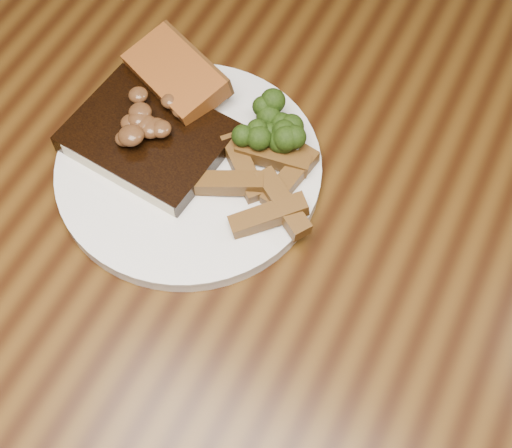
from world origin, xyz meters
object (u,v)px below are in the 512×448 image
(dining_table, at_px, (264,279))
(plate, at_px, (189,169))
(steak, at_px, (149,138))
(potato_wedges, at_px, (255,186))
(garlic_bread, at_px, (177,88))

(dining_table, distance_m, plate, 0.15)
(steak, xyz_separation_m, potato_wedges, (0.13, -0.00, 0.00))
(garlic_bread, distance_m, potato_wedges, 0.15)
(dining_table, height_order, potato_wedges, potato_wedges)
(dining_table, distance_m, steak, 0.20)
(dining_table, xyz_separation_m, potato_wedges, (-0.03, 0.04, 0.12))
(garlic_bread, height_order, potato_wedges, same)
(plate, bearing_deg, dining_table, -18.41)
(steak, relative_size, potato_wedges, 1.58)
(steak, distance_m, potato_wedges, 0.13)
(plate, height_order, potato_wedges, potato_wedges)
(plate, bearing_deg, garlic_bread, 126.13)
(steak, relative_size, garlic_bread, 1.42)
(steak, distance_m, garlic_bread, 0.07)
(dining_table, xyz_separation_m, garlic_bread, (-0.16, 0.11, 0.12))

